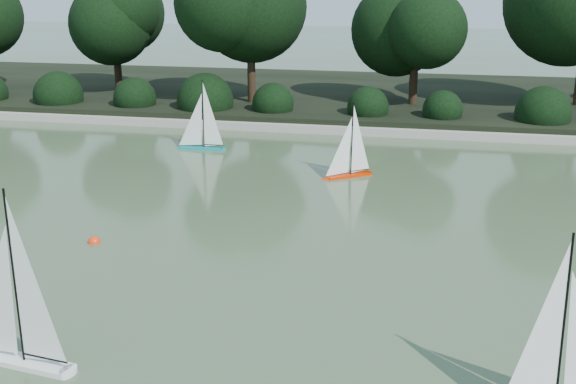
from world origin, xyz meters
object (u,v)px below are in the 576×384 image
(race_buoy, at_px, (94,242))
(sailboat_teal, at_px, (198,138))
(sailboat_orange, at_px, (345,165))
(sailboat_white_a, at_px, (8,334))

(race_buoy, bearing_deg, sailboat_teal, 93.14)
(sailboat_orange, relative_size, race_buoy, 8.41)
(sailboat_white_a, bearing_deg, race_buoy, 101.88)
(sailboat_orange, distance_m, sailboat_teal, 3.52)
(sailboat_white_a, relative_size, race_buoy, 10.81)
(sailboat_teal, bearing_deg, sailboat_white_a, -83.65)
(sailboat_orange, height_order, race_buoy, sailboat_orange)
(sailboat_orange, bearing_deg, sailboat_white_a, -108.34)
(sailboat_white_a, xyz_separation_m, sailboat_teal, (-0.93, 8.33, -0.05))
(sailboat_teal, bearing_deg, race_buoy, -86.86)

